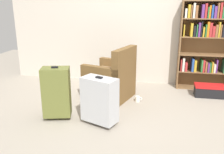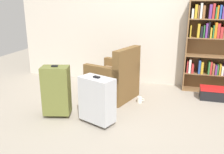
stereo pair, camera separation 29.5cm
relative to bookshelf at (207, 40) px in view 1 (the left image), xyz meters
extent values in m
plane|color=#9E9384|center=(-1.34, -1.57, -0.94)|extent=(9.11, 9.11, 0.00)
cube|color=beige|center=(-1.34, 0.19, 0.36)|extent=(5.20, 0.10, 2.60)
cube|color=brown|center=(-0.48, -0.01, -0.12)|extent=(0.02, 0.27, 1.64)
cube|color=brown|center=(0.00, 0.11, -0.12)|extent=(1.00, 0.02, 1.64)
cube|color=brown|center=(0.00, -0.01, -0.93)|extent=(0.96, 0.25, 0.02)
cube|color=brown|center=(0.00, -0.01, -0.60)|extent=(0.96, 0.25, 0.02)
cube|color=brown|center=(0.00, -0.01, -0.27)|extent=(0.96, 0.25, 0.02)
cube|color=brown|center=(0.00, -0.01, 0.05)|extent=(0.96, 0.25, 0.02)
cube|color=brown|center=(0.00, -0.01, 0.38)|extent=(0.96, 0.25, 0.02)
cube|color=brown|center=(0.00, -0.01, 0.69)|extent=(0.96, 0.25, 0.02)
cube|color=#B22D2D|center=(-0.43, -0.06, -0.48)|extent=(0.02, 0.16, 0.22)
cube|color=silver|center=(-0.39, -0.06, -0.47)|extent=(0.04, 0.16, 0.25)
cube|color=#B22D2D|center=(-0.34, -0.04, -0.51)|extent=(0.04, 0.20, 0.16)
cube|color=#264C99|center=(-0.22, -0.04, -0.47)|extent=(0.04, 0.20, 0.24)
cube|color=gold|center=(-0.18, -0.04, -0.49)|extent=(0.04, 0.21, 0.21)
cube|color=#2D7238|center=(-0.06, -0.03, -0.48)|extent=(0.03, 0.23, 0.23)
cube|color=#B22D2D|center=(-0.03, -0.06, -0.48)|extent=(0.03, 0.16, 0.23)
cube|color=brown|center=(0.02, -0.03, -0.49)|extent=(0.03, 0.22, 0.20)
cube|color=#66337F|center=(0.06, -0.04, -0.51)|extent=(0.03, 0.21, 0.17)
cube|color=#2D7238|center=(0.09, -0.06, -0.50)|extent=(0.02, 0.17, 0.18)
cube|color=gold|center=(0.13, -0.04, -0.49)|extent=(0.03, 0.20, 0.20)
cube|color=silver|center=(0.17, -0.03, -0.51)|extent=(0.03, 0.22, 0.16)
cube|color=#66337F|center=(0.20, -0.05, -0.47)|extent=(0.02, 0.18, 0.24)
cube|color=#2D7238|center=(0.33, -0.04, -0.47)|extent=(0.02, 0.21, 0.24)
cube|color=gold|center=(-0.43, -0.04, 0.17)|extent=(0.02, 0.20, 0.21)
cube|color=gold|center=(-0.30, -0.04, 0.18)|extent=(0.04, 0.20, 0.24)
cube|color=black|center=(-0.25, -0.05, 0.16)|extent=(0.04, 0.18, 0.19)
cube|color=#2D7238|center=(-0.21, -0.05, 0.17)|extent=(0.02, 0.18, 0.22)
cube|color=#66337F|center=(-0.17, -0.03, 0.19)|extent=(0.03, 0.23, 0.25)
cube|color=black|center=(-0.13, -0.05, 0.20)|extent=(0.02, 0.18, 0.27)
cube|color=gold|center=(-0.10, -0.04, 0.15)|extent=(0.03, 0.21, 0.18)
cube|color=#2D7238|center=(-0.06, -0.06, 0.17)|extent=(0.02, 0.16, 0.22)
cube|color=orange|center=(-0.02, -0.04, 0.20)|extent=(0.04, 0.21, 0.27)
cube|color=#B22D2D|center=(0.02, -0.06, 0.19)|extent=(0.04, 0.17, 0.25)
cube|color=#B22D2D|center=(0.07, -0.04, 0.16)|extent=(0.04, 0.21, 0.19)
cube|color=brown|center=(0.12, -0.04, 0.17)|extent=(0.04, 0.21, 0.22)
cube|color=gold|center=(0.16, -0.04, 0.20)|extent=(0.03, 0.20, 0.27)
cube|color=brown|center=(0.19, -0.03, 0.18)|extent=(0.02, 0.22, 0.22)
cube|color=black|center=(0.23, -0.05, 0.17)|extent=(0.03, 0.18, 0.22)
cube|color=silver|center=(-0.43, -0.03, 0.47)|extent=(0.04, 0.23, 0.17)
cube|color=gold|center=(-0.38, -0.04, 0.51)|extent=(0.04, 0.21, 0.23)
cube|color=brown|center=(-0.33, -0.06, 0.50)|extent=(0.02, 0.17, 0.22)
cube|color=silver|center=(-0.29, -0.03, 0.52)|extent=(0.04, 0.22, 0.26)
cube|color=brown|center=(-0.25, -0.03, 0.50)|extent=(0.04, 0.22, 0.22)
cube|color=#66337F|center=(-0.14, -0.05, 0.51)|extent=(0.04, 0.18, 0.24)
cube|color=#B22D2D|center=(-0.09, -0.06, 0.52)|extent=(0.04, 0.15, 0.25)
cube|color=#2D7238|center=(-0.05, -0.07, 0.49)|extent=(0.02, 0.15, 0.19)
cube|color=orange|center=(-0.03, -0.03, 0.50)|extent=(0.03, 0.22, 0.22)
cube|color=#264C99|center=(0.02, -0.05, 0.51)|extent=(0.03, 0.17, 0.23)
cube|color=#66337F|center=(0.07, -0.03, 0.49)|extent=(0.04, 0.22, 0.21)
cube|color=brown|center=(0.11, -0.03, 0.52)|extent=(0.03, 0.22, 0.26)
cube|color=#B22D2D|center=(0.15, -0.04, 0.53)|extent=(0.03, 0.20, 0.27)
cube|color=#2D7238|center=(0.19, -0.05, 0.49)|extent=(0.03, 0.19, 0.20)
cube|color=brown|center=(-1.68, -0.80, -0.74)|extent=(0.88, 0.88, 0.40)
cube|color=#91724F|center=(-1.68, -0.80, -0.50)|extent=(0.71, 0.66, 0.08)
cube|color=brown|center=(-1.41, -0.89, -0.29)|extent=(0.33, 0.70, 0.50)
cube|color=brown|center=(-1.59, -0.52, -0.43)|extent=(0.70, 0.31, 0.22)
cube|color=brown|center=(-1.78, -1.09, -0.43)|extent=(0.70, 0.31, 0.22)
cylinder|color=white|center=(-1.18, -0.92, -0.89)|extent=(0.08, 0.08, 0.10)
torus|color=white|center=(-1.13, -0.92, -0.89)|extent=(0.06, 0.01, 0.06)
cube|color=black|center=(0.05, -0.45, -0.85)|extent=(0.49, 0.24, 0.19)
cube|color=red|center=(0.05, -0.45, -0.75)|extent=(0.50, 0.25, 0.04)
cube|color=brown|center=(-2.25, -1.74, -0.54)|extent=(0.43, 0.33, 0.70)
cube|color=black|center=(-2.25, -1.74, -0.18)|extent=(0.10, 0.07, 0.02)
cylinder|color=black|center=(-2.38, -1.77, -0.92)|extent=(0.06, 0.06, 0.05)
cylinder|color=black|center=(-2.12, -1.71, -0.92)|extent=(0.06, 0.06, 0.05)
cube|color=#B7BABF|center=(-1.62, -1.80, -0.59)|extent=(0.53, 0.41, 0.61)
cube|color=black|center=(-1.62, -1.80, -0.27)|extent=(0.10, 0.08, 0.02)
cylinder|color=black|center=(-1.77, -1.74, -0.92)|extent=(0.07, 0.07, 0.05)
cylinder|color=black|center=(-1.46, -1.87, -0.92)|extent=(0.07, 0.07, 0.05)
camera|label=1|loc=(-0.89, -4.77, 0.67)|focal=39.35mm
camera|label=2|loc=(-0.60, -4.70, 0.67)|focal=39.35mm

